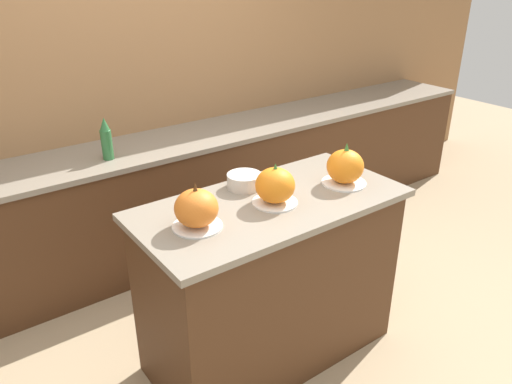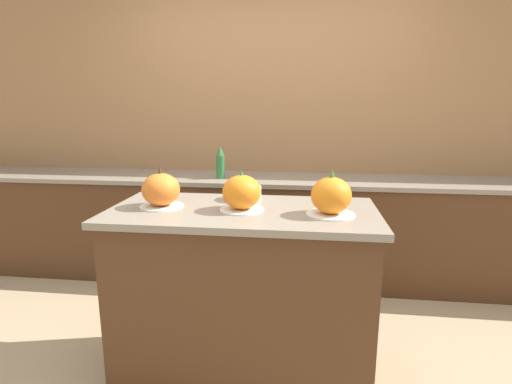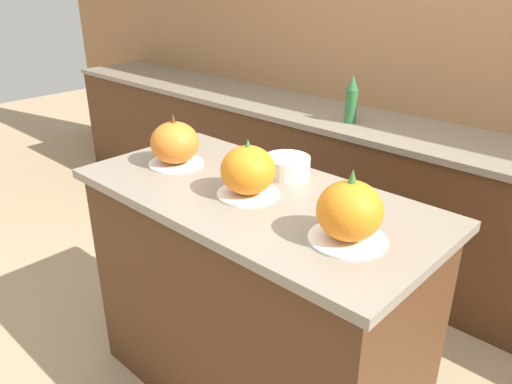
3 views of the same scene
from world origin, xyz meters
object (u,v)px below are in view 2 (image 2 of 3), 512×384
at_px(pumpkin_cake_left, 161,190).
at_px(pumpkin_cake_right, 331,196).
at_px(pumpkin_cake_center, 242,193).
at_px(bottle_tall, 220,163).
at_px(mixing_bowl, 245,193).

distance_m(pumpkin_cake_left, pumpkin_cake_right, 0.87).
relative_size(pumpkin_cake_left, pumpkin_cake_center, 1.01).
distance_m(pumpkin_cake_right, bottle_tall, 1.50).
xyz_separation_m(pumpkin_cake_right, mixing_bowl, (-0.46, 0.27, -0.05)).
bearing_deg(bottle_tall, pumpkin_cake_left, -92.48).
bearing_deg(mixing_bowl, pumpkin_cake_center, -85.65).
xyz_separation_m(pumpkin_cake_left, pumpkin_cake_right, (0.86, -0.05, 0.00)).
distance_m(pumpkin_cake_center, mixing_bowl, 0.24).
bearing_deg(pumpkin_cake_left, pumpkin_cake_right, -3.16).
bearing_deg(pumpkin_cake_right, bottle_tall, 122.88).
height_order(pumpkin_cake_left, pumpkin_cake_right, pumpkin_cake_right).
bearing_deg(bottle_tall, mixing_bowl, -70.24).
distance_m(bottle_tall, mixing_bowl, 1.05).
height_order(bottle_tall, mixing_bowl, bottle_tall).
relative_size(pumpkin_cake_left, bottle_tall, 0.84).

